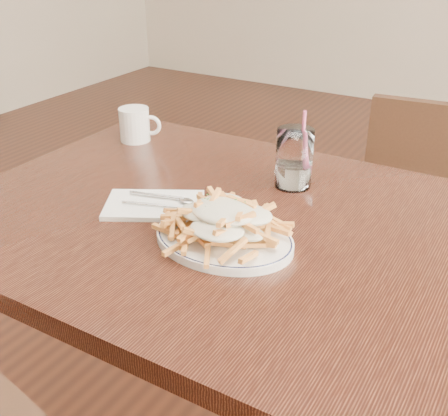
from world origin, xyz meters
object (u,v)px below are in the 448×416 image
Objects in this scene: table at (253,258)px; loaded_fries at (224,217)px; chair_far at (429,211)px; water_glass at (294,162)px; fries_plate at (224,239)px; coffee_mug at (135,125)px.

loaded_fries is (-0.01, -0.09, 0.13)m from table.
loaded_fries is (-0.20, -0.88, 0.33)m from chair_far.
water_glass is (-0.01, 0.19, 0.13)m from table.
fries_plate is at bearing -102.80° from chair_far.
table is 11.39× the size of coffee_mug.
water_glass is at bearing -108.31° from chair_far.
loaded_fries is at bearing -102.80° from chair_far.
loaded_fries is at bearing -35.68° from coffee_mug.
loaded_fries is 0.28m from water_glass.
loaded_fries is 0.57m from coffee_mug.
water_glass is (0.00, 0.28, 0.00)m from loaded_fries.
chair_far is 0.96m from loaded_fries.
loaded_fries is (0.00, 0.00, 0.04)m from fries_plate.
coffee_mug reaches higher than chair_far.
water_glass is at bearing 92.03° from table.
coffee_mug is (-0.47, 0.05, -0.01)m from water_glass.
table is at bearing 84.30° from loaded_fries.
water_glass reaches higher than chair_far.
chair_far is 3.05× the size of loaded_fries.
fries_plate is 2.44× the size of coffee_mug.
chair_far is 0.95m from fries_plate.
fries_plate is at bearing 0.00° from loaded_fries.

